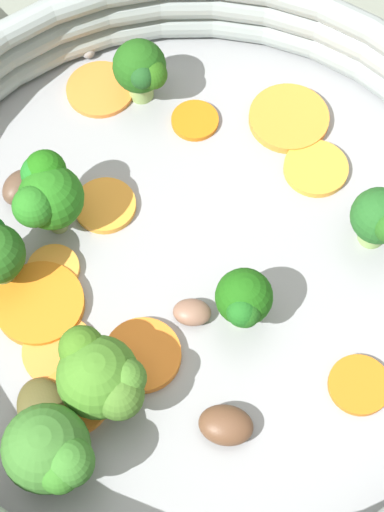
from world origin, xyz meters
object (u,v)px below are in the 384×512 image
(broccoli_floret_4, at_px, (47,193))
(mushroom_piece_3, at_px, (192,312))
(carrot_slice_9, at_px, (143,355))
(mushroom_piece_1, at_px, (44,409))
(carrot_slice_5, at_px, (289,118))
(broccoli_floret_0, at_px, (381,219))
(carrot_slice_10, at_px, (195,120))
(carrot_slice_1, at_px, (100,89))
(carrot_slice_4, at_px, (40,304))
(carrot_slice_11, at_px, (73,399))
(carrot_slice_3, at_px, (53,269))
(broccoli_floret_6, at_px, (244,301))
(carrot_slice_7, at_px, (316,168))
(skillet, at_px, (192,273))
(mushroom_piece_2, at_px, (19,187))
(carrot_slice_0, at_px, (60,351))
(broccoli_floret_5, at_px, (101,377))
(carrot_slice_6, at_px, (108,202))
(broccoli_floret_1, at_px, (141,70))
(mushroom_piece_0, at_px, (226,425))
(carrot_slice_8, at_px, (356,389))
(broccoli_floret_3, at_px, (51,452))

(broccoli_floret_4, xyz_separation_m, mushroom_piece_3, (-0.10, -0.00, -0.03))
(carrot_slice_9, xyz_separation_m, mushroom_piece_1, (0.02, 0.05, 0.00))
(carrot_slice_5, bearing_deg, broccoli_floret_0, 155.73)
(carrot_slice_10, relative_size, broccoli_floret_0, 0.71)
(carrot_slice_9, height_order, broccoli_floret_4, broccoli_floret_4)
(carrot_slice_1, distance_m, mushroom_piece_1, 0.20)
(carrot_slice_4, height_order, carrot_slice_11, same)
(carrot_slice_3, distance_m, broccoli_floret_6, 0.11)
(carrot_slice_3, height_order, carrot_slice_7, same)
(skillet, bearing_deg, carrot_slice_10, -52.88)
(carrot_slice_10, bearing_deg, mushroom_piece_2, 64.96)
(carrot_slice_0, height_order, carrot_slice_5, carrot_slice_5)
(carrot_slice_3, bearing_deg, carrot_slice_10, -89.78)
(broccoli_floret_5, height_order, mushroom_piece_3, broccoli_floret_5)
(carrot_slice_4, xyz_separation_m, carrot_slice_5, (-0.03, -0.18, -0.00))
(carrot_slice_6, relative_size, broccoli_floret_1, 0.82)
(broccoli_floret_4, height_order, mushroom_piece_0, broccoli_floret_4)
(skillet, xyz_separation_m, mushroom_piece_0, (-0.07, 0.06, 0.01))
(broccoli_floret_4, distance_m, mushroom_piece_3, 0.10)
(carrot_slice_7, bearing_deg, carrot_slice_0, 76.73)
(mushroom_piece_3, bearing_deg, carrot_slice_5, -76.33)
(carrot_slice_1, xyz_separation_m, broccoli_floret_0, (-0.19, -0.01, 0.02))
(skillet, height_order, carrot_slice_11, carrot_slice_11)
(mushroom_piece_0, bearing_deg, carrot_slice_1, -32.79)
(carrot_slice_10, bearing_deg, carrot_slice_4, 93.50)
(carrot_slice_1, bearing_deg, broccoli_floret_1, -151.78)
(carrot_slice_7, distance_m, broccoli_floret_1, 0.12)
(skillet, xyz_separation_m, broccoli_floret_4, (0.08, 0.03, 0.04))
(carrot_slice_8, bearing_deg, carrot_slice_11, 40.50)
(broccoli_floret_3, bearing_deg, skillet, -83.00)
(carrot_slice_0, relative_size, broccoli_floret_4, 0.78)
(carrot_slice_11, bearing_deg, mushroom_piece_0, -152.53)
(carrot_slice_9, bearing_deg, broccoli_floret_6, -119.74)
(carrot_slice_0, bearing_deg, carrot_slice_5, -92.58)
(carrot_slice_10, height_order, broccoli_floret_3, broccoli_floret_3)
(mushroom_piece_3, bearing_deg, carrot_slice_9, 79.91)
(carrot_slice_6, distance_m, broccoli_floret_3, 0.15)
(carrot_slice_5, relative_size, broccoli_floret_6, 1.21)
(carrot_slice_10, xyz_separation_m, broccoli_floret_4, (0.02, 0.10, 0.03))
(mushroom_piece_0, bearing_deg, broccoli_floret_3, 50.91)
(broccoli_floret_6, xyz_separation_m, mushroom_piece_0, (-0.03, 0.05, -0.02))
(carrot_slice_5, bearing_deg, broccoli_floret_5, 97.35)
(broccoli_floret_6, distance_m, mushroom_piece_3, 0.03)
(carrot_slice_11, bearing_deg, broccoli_floret_3, 119.22)
(broccoli_floret_0, height_order, broccoli_floret_1, broccoli_floret_1)
(carrot_slice_0, relative_size, carrot_slice_9, 0.96)
(broccoli_floret_3, bearing_deg, carrot_slice_8, -127.20)
(carrot_slice_7, bearing_deg, carrot_slice_6, 48.96)
(carrot_slice_3, distance_m, carrot_slice_8, 0.17)
(carrot_slice_3, height_order, carrot_slice_5, same)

